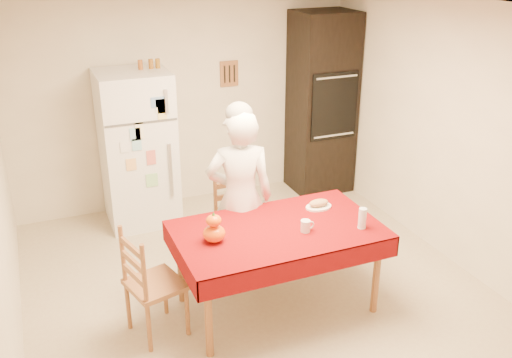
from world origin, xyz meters
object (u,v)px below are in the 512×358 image
dining_table (278,236)px  chair_left (148,281)px  chair_far (238,220)px  wine_glass (362,218)px  seated_woman (240,199)px  refrigerator (138,149)px  pumpkin_lower (214,233)px  bread_plate (319,207)px  oven_cabinet (322,104)px  coffee_mug (305,226)px

dining_table → chair_left: bearing=178.4°
chair_far → chair_left: size_ratio=1.00×
wine_glass → seated_woman: bearing=134.7°
refrigerator → wine_glass: bearing=-59.8°
pumpkin_lower → bread_plate: bearing=11.6°
refrigerator → dining_table: (0.72, -2.10, -0.16)m
dining_table → seated_woman: bearing=103.7°
oven_cabinet → chair_left: (-2.66, -2.11, -0.59)m
seated_woman → coffee_mug: 0.73m
wine_glass → pumpkin_lower: bearing=168.0°
chair_far → coffee_mug: (0.26, -0.87, 0.30)m
seated_woman → chair_far: bearing=-89.9°
pumpkin_lower → wine_glass: 1.22m
dining_table → wine_glass: wine_glass is taller
dining_table → pumpkin_lower: pumpkin_lower is taller
chair_far → seated_woman: bearing=-109.1°
refrigerator → seated_woman: (0.59, -1.57, -0.02)m
refrigerator → pumpkin_lower: refrigerator is taller
chair_far → chair_left: 1.24m
refrigerator → chair_left: size_ratio=1.79×
dining_table → seated_woman: size_ratio=1.03×
pumpkin_lower → wine_glass: (1.20, -0.25, 0.02)m
chair_left → bread_plate: (1.59, 0.18, 0.26)m
chair_left → oven_cabinet: bearing=-66.5°
oven_cabinet → wine_glass: bearing=-110.8°
chair_far → chair_left: (-1.02, -0.71, 0.00)m
pumpkin_lower → oven_cabinet: bearing=45.5°
dining_table → bread_plate: bearing=23.4°
chair_far → coffee_mug: size_ratio=9.50×
chair_far → pumpkin_lower: 0.93m
chair_far → chair_left: same height
refrigerator → chair_left: 2.13m
dining_table → pumpkin_lower: size_ratio=9.42×
chair_far → pumpkin_lower: size_ratio=5.26×
oven_cabinet → bread_plate: oven_cabinet is taller
oven_cabinet → chair_far: oven_cabinet is taller
seated_woman → pumpkin_lower: 0.68m
chair_left → coffee_mug: (1.28, -0.16, 0.30)m
refrigerator → pumpkin_lower: 2.11m
wine_glass → bread_plate: wine_glass is taller
chair_far → wine_glass: 1.27m
bread_plate → chair_far: bearing=137.5°
coffee_mug → pumpkin_lower: size_ratio=0.55×
seated_woman → dining_table: bearing=118.4°
dining_table → chair_far: 0.76m
refrigerator → oven_cabinet: size_ratio=0.77×
refrigerator → seated_woman: refrigerator is taller
wine_glass → bread_plate: (-0.15, 0.47, -0.08)m
chair_left → dining_table: bearing=-106.6°
oven_cabinet → wine_glass: 2.58m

